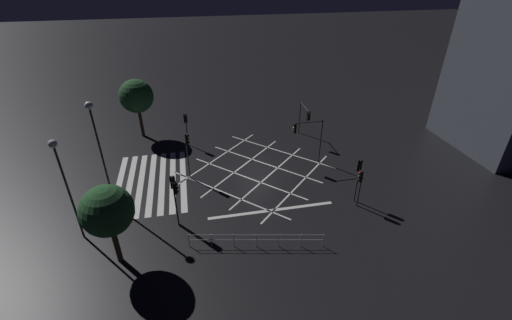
% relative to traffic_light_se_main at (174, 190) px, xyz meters
% --- Properties ---
extents(ground_plane, '(200.00, 200.00, 0.00)m').
position_rel_traffic_light_se_main_xyz_m(ground_plane, '(-5.96, 7.00, -2.92)').
color(ground_plane, black).
extents(road_markings, '(14.68, 19.55, 0.01)m').
position_rel_traffic_light_se_main_xyz_m(road_markings, '(-5.62, 0.73, -2.91)').
color(road_markings, silver).
rests_on(road_markings, ground_plane).
extents(traffic_light_se_main, '(0.39, 0.36, 4.08)m').
position_rel_traffic_light_se_main_xyz_m(traffic_light_se_main, '(0.00, 0.00, 0.00)').
color(traffic_light_se_main, '#2D2D30').
rests_on(traffic_light_se_main, ground_plane).
extents(traffic_light_ne_main, '(0.39, 0.36, 3.74)m').
position_rel_traffic_light_se_main_xyz_m(traffic_light_ne_main, '(0.01, 13.73, -0.24)').
color(traffic_light_ne_main, '#2D2D30').
rests_on(traffic_light_ne_main, ground_plane).
extents(traffic_light_median_south, '(0.36, 0.39, 4.31)m').
position_rel_traffic_light_se_main_xyz_m(traffic_light_median_south, '(-5.89, 1.13, 0.16)').
color(traffic_light_median_south, '#2D2D30').
rests_on(traffic_light_median_south, ground_plane).
extents(traffic_light_median_north, '(0.36, 2.82, 4.37)m').
position_rel_traffic_light_se_main_xyz_m(traffic_light_median_north, '(-6.24, 11.72, 0.31)').
color(traffic_light_median_north, '#2D2D30').
rests_on(traffic_light_median_north, ground_plane).
extents(traffic_light_se_cross, '(0.36, 0.39, 3.77)m').
position_rel_traffic_light_se_main_xyz_m(traffic_light_se_cross, '(0.29, 0.11, -0.21)').
color(traffic_light_se_cross, '#2D2D30').
rests_on(traffic_light_se_cross, ground_plane).
extents(traffic_light_ne_cross, '(0.36, 0.39, 3.26)m').
position_rel_traffic_light_se_main_xyz_m(traffic_light_ne_cross, '(0.73, 13.56, -0.58)').
color(traffic_light_ne_cross, '#2D2D30').
rests_on(traffic_light_ne_cross, ground_plane).
extents(traffic_light_nw_main, '(2.96, 0.36, 3.73)m').
position_rel_traffic_light_se_main_xyz_m(traffic_light_nw_main, '(-11.09, 13.21, -0.15)').
color(traffic_light_nw_main, '#2D2D30').
rests_on(traffic_light_nw_main, ground_plane).
extents(traffic_light_sw_main, '(0.39, 0.36, 3.50)m').
position_rel_traffic_light_se_main_xyz_m(traffic_light_sw_main, '(-12.17, 1.11, -0.41)').
color(traffic_light_sw_main, '#2D2D30').
rests_on(traffic_light_sw_main, ground_plane).
extents(street_lamp_east, '(0.52, 0.52, 7.55)m').
position_rel_traffic_light_se_main_xyz_m(street_lamp_east, '(0.15, -6.45, 2.54)').
color(street_lamp_east, '#2D2D30').
rests_on(street_lamp_east, ground_plane).
extents(street_lamp_west, '(0.54, 0.54, 8.61)m').
position_rel_traffic_light_se_main_xyz_m(street_lamp_west, '(-3.04, -4.86, 3.26)').
color(street_lamp_west, '#2D2D30').
rests_on(street_lamp_west, ground_plane).
extents(street_tree_near, '(3.11, 3.11, 5.59)m').
position_rel_traffic_light_se_main_xyz_m(street_tree_near, '(2.92, -3.67, 1.09)').
color(street_tree_near, '#473323').
rests_on(street_tree_near, ground_plane).
extents(street_tree_far, '(3.46, 3.46, 6.27)m').
position_rel_traffic_light_se_main_xyz_m(street_tree_far, '(-15.38, -3.61, 1.60)').
color(street_tree_far, '#473323').
rests_on(street_tree_far, ground_plane).
extents(pedestrian_railing, '(1.85, 8.79, 1.05)m').
position_rel_traffic_light_se_main_xyz_m(pedestrian_railing, '(3.45, 5.06, -2.24)').
color(pedestrian_railing, '#B7B7BC').
rests_on(pedestrian_railing, ground_plane).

